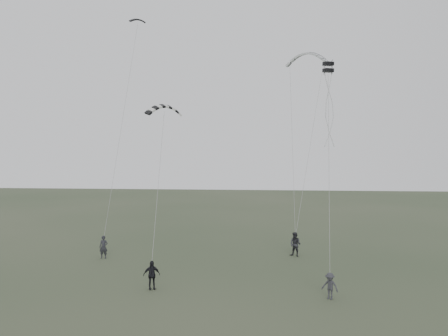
# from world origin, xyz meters

# --- Properties ---
(ground) EXTENTS (140.00, 140.00, 0.00)m
(ground) POSITION_xyz_m (0.00, 0.00, 0.00)
(ground) COLOR #314129
(ground) RESTS_ON ground
(flyer_left) EXTENTS (0.68, 0.47, 1.78)m
(flyer_left) POSITION_xyz_m (-8.09, 5.64, 0.89)
(flyer_left) COLOR #222328
(flyer_left) RESTS_ON ground
(flyer_right) EXTENTS (1.18, 1.11, 1.93)m
(flyer_right) POSITION_xyz_m (6.96, 7.69, 0.97)
(flyer_right) COLOR #232327
(flyer_right) RESTS_ON ground
(flyer_center) EXTENTS (1.10, 0.76, 1.74)m
(flyer_center) POSITION_xyz_m (-2.32, -1.61, 0.87)
(flyer_center) COLOR black
(flyer_center) RESTS_ON ground
(flyer_far) EXTENTS (1.12, 0.97, 1.50)m
(flyer_far) POSITION_xyz_m (8.20, -2.44, 0.75)
(flyer_far) COLOR #2D2D32
(flyer_far) RESTS_ON ground
(kite_dark_small) EXTENTS (1.54, 1.15, 0.62)m
(kite_dark_small) POSITION_xyz_m (-6.97, 11.58, 20.32)
(kite_dark_small) COLOR black
(kite_dark_small) RESTS_ON flyer_left
(kite_pale_large) EXTENTS (4.08, 2.49, 1.76)m
(kite_pale_large) POSITION_xyz_m (8.27, 13.35, 17.35)
(kite_pale_large) COLOR #B4B7BA
(kite_pale_large) RESTS_ON flyer_right
(kite_striped) EXTENTS (2.89, 2.36, 1.28)m
(kite_striped) POSITION_xyz_m (-3.12, 5.36, 11.84)
(kite_striped) COLOR black
(kite_striped) RESTS_ON flyer_center
(kite_box) EXTENTS (0.77, 0.80, 0.73)m
(kite_box) POSITION_xyz_m (8.71, 2.56, 14.02)
(kite_box) COLOR black
(kite_box) RESTS_ON flyer_far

